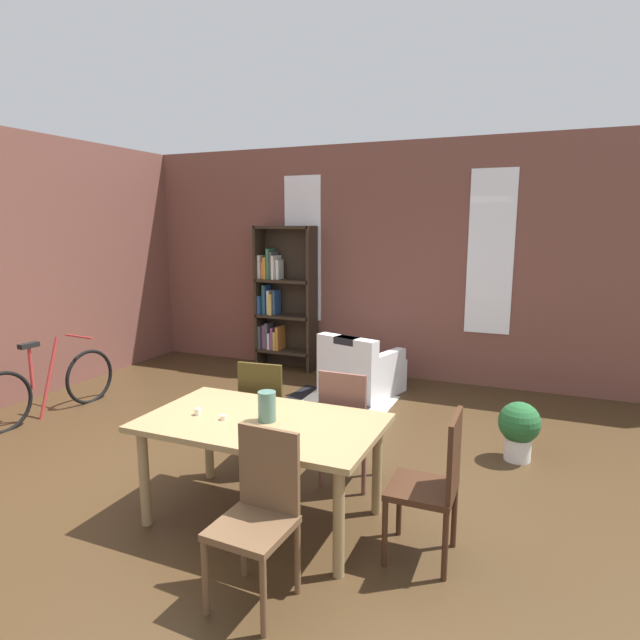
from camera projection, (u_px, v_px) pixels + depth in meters
ground_plane at (265, 489)px, 4.19m from camera, size 9.48×9.48×0.00m
back_wall_brick at (391, 262)px, 7.15m from camera, size 8.29×0.12×3.11m
window_pane_0 at (303, 249)px, 7.55m from camera, size 0.55×0.02×2.02m
window_pane_1 at (491, 253)px, 6.57m from camera, size 0.55×0.02×2.02m
dining_table at (262, 432)px, 3.67m from camera, size 1.63×0.96×0.73m
vase_on_table at (267, 406)px, 3.62m from camera, size 0.12×0.12×0.21m
tealight_candle_0 at (271, 413)px, 3.74m from camera, size 0.04×0.04×0.04m
tealight_candle_1 at (223, 417)px, 3.66m from camera, size 0.04×0.04×0.03m
tealight_candle_2 at (198, 412)px, 3.75m from camera, size 0.04×0.04×0.05m
dining_chair_head_right at (434, 482)px, 3.24m from camera, size 0.41×0.41×0.95m
dining_chair_near_right at (259, 511)px, 2.91m from camera, size 0.42×0.42×0.95m
dining_chair_far_left at (266, 411)px, 4.47m from camera, size 0.44×0.44×0.95m
dining_chair_far_right at (347, 423)px, 4.19m from camera, size 0.40×0.40×0.95m
bookshelf_tall at (281, 299)px, 7.61m from camera, size 0.86×0.32×2.03m
armchair_white at (360, 371)px, 6.55m from camera, size 0.99×0.99×0.75m
bicycle_second at (49, 387)px, 5.76m from camera, size 0.44×1.68×0.90m
potted_plant_by_shelf at (519, 427)px, 4.67m from camera, size 0.36×0.36×0.53m
striped_rug at (338, 401)px, 6.27m from camera, size 1.25×0.90×0.01m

